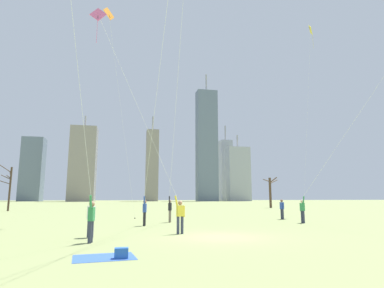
{
  "coord_description": "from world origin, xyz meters",
  "views": [
    {
      "loc": [
        -4.37,
        -14.63,
        1.78
      ],
      "look_at": [
        0.0,
        6.0,
        5.28
      ],
      "focal_mm": 30.18,
      "sensor_mm": 36.0,
      "label": 1
    }
  ],
  "objects_px": {
    "distant_kite_drifting_left_orange": "(111,31)",
    "distant_kite_high_overhead_yellow": "(310,44)",
    "kite_flyer_midfield_center_white": "(318,186)",
    "bare_tree_left_of_center": "(270,191)",
    "bystander_watching_nearby": "(91,217)",
    "kite_flyer_foreground_left_red": "(150,164)",
    "bystander_far_off_by_trees": "(282,208)",
    "kite_flyer_far_back_green": "(174,155)",
    "kite_flyer_midfield_left_pink": "(170,190)",
    "bare_tree_rightmost": "(9,186)",
    "picnic_spot": "(114,255)",
    "kite_flyer_foreground_right_teal": "(82,124)"
  },
  "relations": [
    {
      "from": "kite_flyer_midfield_left_pink",
      "to": "bystander_watching_nearby",
      "type": "xyz_separation_m",
      "value": [
        -3.68,
        -0.6,
        -1.24
      ]
    },
    {
      "from": "bystander_far_off_by_trees",
      "to": "distant_kite_drifting_left_orange",
      "type": "bearing_deg",
      "value": -176.78
    },
    {
      "from": "distant_kite_high_overhead_yellow",
      "to": "bare_tree_rightmost",
      "type": "distance_m",
      "value": 42.05
    },
    {
      "from": "bare_tree_left_of_center",
      "to": "picnic_spot",
      "type": "bearing_deg",
      "value": -120.86
    },
    {
      "from": "bystander_far_off_by_trees",
      "to": "bare_tree_rightmost",
      "type": "xyz_separation_m",
      "value": [
        -27.92,
        22.72,
        2.43
      ]
    },
    {
      "from": "kite_flyer_midfield_center_white",
      "to": "picnic_spot",
      "type": "xyz_separation_m",
      "value": [
        -13.13,
        -9.54,
        -2.45
      ]
    },
    {
      "from": "bare_tree_rightmost",
      "to": "picnic_spot",
      "type": "bearing_deg",
      "value": -68.47
    },
    {
      "from": "bystander_far_off_by_trees",
      "to": "picnic_spot",
      "type": "relative_size",
      "value": 0.83
    },
    {
      "from": "kite_flyer_foreground_right_teal",
      "to": "picnic_spot",
      "type": "relative_size",
      "value": 7.58
    },
    {
      "from": "picnic_spot",
      "to": "bare_tree_left_of_center",
      "type": "distance_m",
      "value": 49.59
    },
    {
      "from": "kite_flyer_midfield_center_white",
      "to": "bystander_watching_nearby",
      "type": "distance_m",
      "value": 15.02
    },
    {
      "from": "bystander_watching_nearby",
      "to": "bare_tree_rightmost",
      "type": "height_order",
      "value": "bare_tree_rightmost"
    },
    {
      "from": "bystander_watching_nearby",
      "to": "kite_flyer_midfield_center_white",
      "type": "bearing_deg",
      "value": 16.54
    },
    {
      "from": "kite_flyer_foreground_left_red",
      "to": "kite_flyer_far_back_green",
      "type": "relative_size",
      "value": 0.84
    },
    {
      "from": "kite_flyer_midfield_center_white",
      "to": "bare_tree_left_of_center",
      "type": "xyz_separation_m",
      "value": [
        12.27,
        32.96,
        0.33
      ]
    },
    {
      "from": "kite_flyer_foreground_left_red",
      "to": "kite_flyer_midfield_center_white",
      "type": "relative_size",
      "value": 0.96
    },
    {
      "from": "kite_flyer_midfield_left_pink",
      "to": "distant_kite_drifting_left_orange",
      "type": "relative_size",
      "value": 0.71
    },
    {
      "from": "kite_flyer_midfield_left_pink",
      "to": "bystander_far_off_by_trees",
      "type": "bearing_deg",
      "value": 39.91
    },
    {
      "from": "kite_flyer_midfield_left_pink",
      "to": "bare_tree_left_of_center",
      "type": "height_order",
      "value": "kite_flyer_midfield_left_pink"
    },
    {
      "from": "kite_flyer_midfield_left_pink",
      "to": "distant_kite_drifting_left_orange",
      "type": "height_order",
      "value": "distant_kite_drifting_left_orange"
    },
    {
      "from": "bystander_far_off_by_trees",
      "to": "bare_tree_left_of_center",
      "type": "relative_size",
      "value": 0.3
    },
    {
      "from": "kite_flyer_foreground_left_red",
      "to": "bystander_watching_nearby",
      "type": "height_order",
      "value": "kite_flyer_foreground_left_red"
    },
    {
      "from": "kite_flyer_midfield_center_white",
      "to": "kite_flyer_far_back_green",
      "type": "bearing_deg",
      "value": 175.84
    },
    {
      "from": "kite_flyer_midfield_left_pink",
      "to": "kite_flyer_foreground_right_teal",
      "type": "xyz_separation_m",
      "value": [
        -3.87,
        -3.92,
        2.31
      ]
    },
    {
      "from": "distant_kite_drifting_left_orange",
      "to": "bare_tree_rightmost",
      "type": "distance_m",
      "value": 29.47
    },
    {
      "from": "distant_kite_drifting_left_orange",
      "to": "kite_flyer_midfield_left_pink",
      "type": "bearing_deg",
      "value": -65.7
    },
    {
      "from": "distant_kite_high_overhead_yellow",
      "to": "bare_tree_left_of_center",
      "type": "distance_m",
      "value": 27.96
    },
    {
      "from": "bystander_watching_nearby",
      "to": "distant_kite_drifting_left_orange",
      "type": "height_order",
      "value": "distant_kite_drifting_left_orange"
    },
    {
      "from": "picnic_spot",
      "to": "bare_tree_rightmost",
      "type": "xyz_separation_m",
      "value": [
        -14.79,
        37.51,
        3.24
      ]
    },
    {
      "from": "kite_flyer_midfield_center_white",
      "to": "distant_kite_drifting_left_orange",
      "type": "xyz_separation_m",
      "value": [
        -14.28,
        4.43,
        12.13
      ]
    },
    {
      "from": "kite_flyer_midfield_center_white",
      "to": "bystander_far_off_by_trees",
      "type": "xyz_separation_m",
      "value": [
        -0.0,
        5.24,
        -1.64
      ]
    },
    {
      "from": "kite_flyer_foreground_left_red",
      "to": "distant_kite_high_overhead_yellow",
      "type": "distance_m",
      "value": 26.78
    },
    {
      "from": "kite_flyer_far_back_green",
      "to": "bystander_far_off_by_trees",
      "type": "distance_m",
      "value": 11.38
    },
    {
      "from": "bystander_watching_nearby",
      "to": "picnic_spot",
      "type": "relative_size",
      "value": 0.83
    },
    {
      "from": "kite_flyer_midfield_center_white",
      "to": "kite_flyer_far_back_green",
      "type": "relative_size",
      "value": 0.88
    },
    {
      "from": "kite_flyer_far_back_green",
      "to": "bare_tree_rightmost",
      "type": "relative_size",
      "value": 2.87
    },
    {
      "from": "bystander_watching_nearby",
      "to": "kite_flyer_foreground_left_red",
      "type": "bearing_deg",
      "value": 45.67
    },
    {
      "from": "kite_flyer_foreground_right_teal",
      "to": "distant_kite_high_overhead_yellow",
      "type": "bearing_deg",
      "value": 40.07
    },
    {
      "from": "bystander_far_off_by_trees",
      "to": "distant_kite_high_overhead_yellow",
      "type": "distance_m",
      "value": 20.01
    },
    {
      "from": "bare_tree_rightmost",
      "to": "bare_tree_left_of_center",
      "type": "bearing_deg",
      "value": 7.09
    },
    {
      "from": "bystander_watching_nearby",
      "to": "bare_tree_left_of_center",
      "type": "height_order",
      "value": "bare_tree_left_of_center"
    },
    {
      "from": "distant_kite_drifting_left_orange",
      "to": "distant_kite_high_overhead_yellow",
      "type": "height_order",
      "value": "distant_kite_high_overhead_yellow"
    },
    {
      "from": "distant_kite_high_overhead_yellow",
      "to": "bare_tree_rightmost",
      "type": "relative_size",
      "value": 3.33
    },
    {
      "from": "picnic_spot",
      "to": "bare_tree_left_of_center",
      "type": "height_order",
      "value": "bare_tree_left_of_center"
    },
    {
      "from": "bystander_watching_nearby",
      "to": "bystander_far_off_by_trees",
      "type": "bearing_deg",
      "value": 33.55
    },
    {
      "from": "bystander_far_off_by_trees",
      "to": "bare_tree_left_of_center",
      "type": "height_order",
      "value": "bare_tree_left_of_center"
    },
    {
      "from": "bare_tree_left_of_center",
      "to": "kite_flyer_foreground_left_red",
      "type": "bearing_deg",
      "value": -124.69
    },
    {
      "from": "kite_flyer_midfield_center_white",
      "to": "bare_tree_rightmost",
      "type": "bearing_deg",
      "value": 134.96
    },
    {
      "from": "bare_tree_left_of_center",
      "to": "kite_flyer_midfield_center_white",
      "type": "bearing_deg",
      "value": -110.42
    },
    {
      "from": "kite_flyer_far_back_green",
      "to": "bystander_watching_nearby",
      "type": "relative_size",
      "value": 11.09
    }
  ]
}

